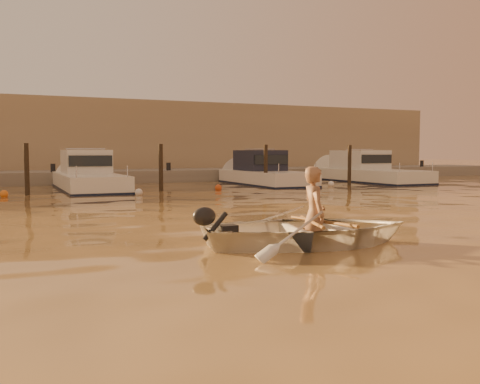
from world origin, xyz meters
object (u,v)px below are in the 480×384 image
moored_boat_5 (368,170)px  moored_boat_2 (89,175)px  person (314,214)px  waterfront_building (107,140)px  dinghy (309,230)px  moored_boat_4 (266,172)px

moored_boat_5 → moored_boat_2: bearing=180.0°
moored_boat_2 → person: bearing=-84.6°
person → moored_boat_5: 21.15m
moored_boat_2 → waterfront_building: bearing=75.4°
moored_boat_5 → dinghy: bearing=-130.6°
moored_boat_4 → waterfront_building: (-5.92, 11.00, 1.77)m
dinghy → waterfront_building: 27.22m
moored_boat_2 → moored_boat_5: size_ratio=0.92×
dinghy → moored_boat_5: (13.79, 16.10, 0.35)m
person → moored_boat_2: moored_boat_2 is taller
moored_boat_4 → waterfront_building: bearing=118.3°
dinghy → moored_boat_2: moored_boat_2 is taller
waterfront_building → moored_boat_2: bearing=-104.6°
moored_boat_2 → waterfront_building: waterfront_building is taller
moored_boat_2 → moored_boat_4: same height
person → dinghy: bearing=90.0°
moored_boat_2 → moored_boat_5: 15.22m
waterfront_building → dinghy: bearing=-93.0°
person → moored_boat_4: 17.68m
person → moored_boat_2: bearing=16.7°
dinghy → moored_boat_4: bearing=-13.3°
moored_boat_5 → waterfront_building: waterfront_building is taller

